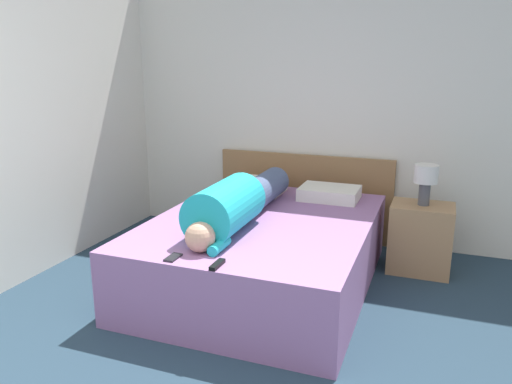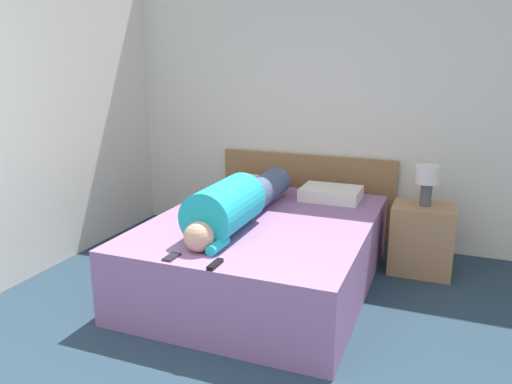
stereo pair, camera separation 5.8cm
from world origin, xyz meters
name	(u,v)px [view 2 (the right image)]	position (x,y,z in m)	size (l,w,h in m)	color
wall_back	(327,104)	(0.00, 3.41, 1.30)	(5.08, 0.06, 2.60)	silver
wall_left	(19,114)	(-1.97, 1.69, 1.30)	(0.06, 4.58, 2.60)	silver
bed	(263,252)	(-0.16, 2.17, 0.27)	(1.59, 2.04, 0.53)	#936699
headboard	(306,196)	(-0.16, 3.34, 0.41)	(1.71, 0.04, 0.82)	olive
nightstand	(422,239)	(0.97, 2.85, 0.28)	(0.49, 0.37, 0.57)	#A37A51
table_lamp	(427,179)	(0.97, 2.85, 0.79)	(0.19, 0.19, 0.33)	#4C4C51
person_lying	(238,203)	(-0.30, 2.01, 0.69)	(0.36, 1.60, 0.36)	tan
pillow_near_headboard	(256,186)	(-0.51, 2.90, 0.59)	(0.53, 0.37, 0.12)	silver
pillow_second	(331,193)	(0.19, 2.90, 0.58)	(0.50, 0.37, 0.11)	silver
tv_remote	(215,264)	(-0.11, 1.22, 0.54)	(0.04, 0.15, 0.02)	black
cell_phone	(172,257)	(-0.41, 1.24, 0.54)	(0.06, 0.13, 0.01)	black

